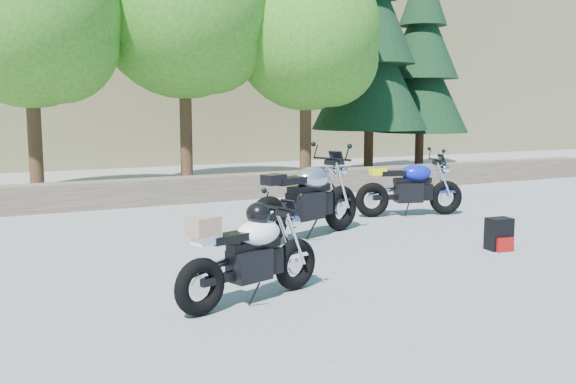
% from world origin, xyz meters
% --- Properties ---
extents(ground, '(90.00, 90.00, 0.00)m').
position_xyz_m(ground, '(0.00, 0.00, 0.00)').
color(ground, slate).
rests_on(ground, ground).
extents(stone_wall, '(22.00, 0.55, 0.50)m').
position_xyz_m(stone_wall, '(0.00, 5.50, 0.25)').
color(stone_wall, brown).
rests_on(stone_wall, ground).
extents(tree_decid_left, '(3.67, 3.67, 5.62)m').
position_xyz_m(tree_decid_left, '(-2.39, 7.14, 3.63)').
color(tree_decid_left, '#382314').
rests_on(tree_decid_left, ground).
extents(tree_decid_mid, '(4.08, 4.08, 6.24)m').
position_xyz_m(tree_decid_mid, '(0.91, 7.54, 4.04)').
color(tree_decid_mid, '#382314').
rests_on(tree_decid_mid, ground).
extents(tree_decid_right, '(3.54, 3.54, 5.41)m').
position_xyz_m(tree_decid_right, '(3.71, 6.94, 3.50)').
color(tree_decid_right, '#382314').
rests_on(tree_decid_right, ground).
extents(conifer_near, '(3.17, 3.17, 7.06)m').
position_xyz_m(conifer_near, '(6.20, 8.20, 3.68)').
color(conifer_near, '#382314').
rests_on(conifer_near, ground).
extents(conifer_far, '(2.82, 2.82, 6.27)m').
position_xyz_m(conifer_far, '(8.40, 8.80, 3.27)').
color(conifer_far, '#382314').
rests_on(conifer_far, ground).
extents(silver_bike, '(2.19, 1.02, 1.14)m').
position_xyz_m(silver_bike, '(0.69, 1.37, 0.56)').
color(silver_bike, black).
rests_on(silver_bike, ground).
extents(white_bike, '(1.73, 0.74, 0.98)m').
position_xyz_m(white_bike, '(-1.24, -1.11, 0.48)').
color(white_bike, black).
rests_on(white_bike, ground).
extents(blue_bike, '(1.94, 0.76, 0.99)m').
position_xyz_m(blue_bike, '(3.18, 2.23, 0.48)').
color(blue_bike, black).
rests_on(blue_bike, ground).
extents(backpack, '(0.34, 0.30, 0.43)m').
position_xyz_m(backpack, '(2.64, -0.46, 0.21)').
color(backpack, black).
rests_on(backpack, ground).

